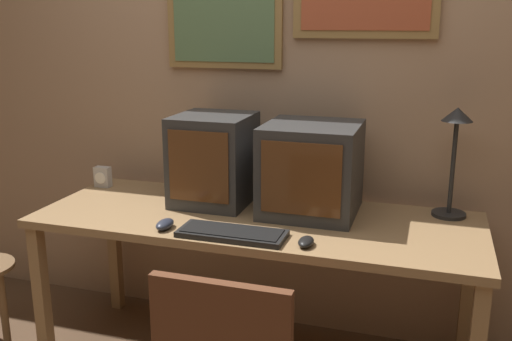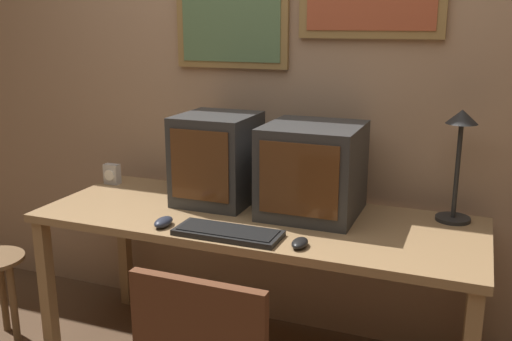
{
  "view_description": "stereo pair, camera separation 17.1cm",
  "coord_description": "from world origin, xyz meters",
  "views": [
    {
      "loc": [
        0.72,
        -1.58,
        1.6
      ],
      "look_at": [
        0.0,
        0.71,
        0.97
      ],
      "focal_mm": 40.0,
      "sensor_mm": 36.0,
      "label": 1
    },
    {
      "loc": [
        0.88,
        -1.52,
        1.6
      ],
      "look_at": [
        0.0,
        0.71,
        0.97
      ],
      "focal_mm": 40.0,
      "sensor_mm": 36.0,
      "label": 2
    }
  ],
  "objects": [
    {
      "name": "wall_back",
      "position": [
        0.0,
        1.18,
        1.31
      ],
      "size": [
        8.0,
        0.08,
        2.6
      ],
      "color": "tan",
      "rests_on": "ground_plane"
    },
    {
      "name": "desk",
      "position": [
        0.0,
        0.71,
        0.68
      ],
      "size": [
        1.96,
        0.73,
        0.75
      ],
      "color": "#99754C",
      "rests_on": "ground_plane"
    },
    {
      "name": "monitor_left",
      "position": [
        -0.25,
        0.85,
        0.97
      ],
      "size": [
        0.34,
        0.37,
        0.42
      ],
      "color": "#333333",
      "rests_on": "desk"
    },
    {
      "name": "monitor_right",
      "position": [
        0.22,
        0.85,
        0.96
      ],
      "size": [
        0.41,
        0.43,
        0.41
      ],
      "color": "#333333",
      "rests_on": "desk"
    },
    {
      "name": "keyboard_main",
      "position": [
        -0.02,
        0.45,
        0.77
      ],
      "size": [
        0.44,
        0.17,
        0.03
      ],
      "color": "black",
      "rests_on": "desk"
    },
    {
      "name": "mouse_near_keyboard",
      "position": [
        0.29,
        0.44,
        0.77
      ],
      "size": [
        0.06,
        0.1,
        0.03
      ],
      "color": "black",
      "rests_on": "desk"
    },
    {
      "name": "mouse_far_corner",
      "position": [
        -0.32,
        0.45,
        0.77
      ],
      "size": [
        0.06,
        0.11,
        0.04
      ],
      "color": "#282D3D",
      "rests_on": "desk"
    },
    {
      "name": "desk_clock",
      "position": [
        -0.9,
        0.92,
        0.81
      ],
      "size": [
        0.08,
        0.05,
        0.11
      ],
      "color": "#B7B2AD",
      "rests_on": "desk"
    },
    {
      "name": "desk_lamp",
      "position": [
        0.82,
        0.98,
        1.09
      ],
      "size": [
        0.15,
        0.15,
        0.49
      ],
      "color": "black",
      "rests_on": "desk"
    }
  ]
}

